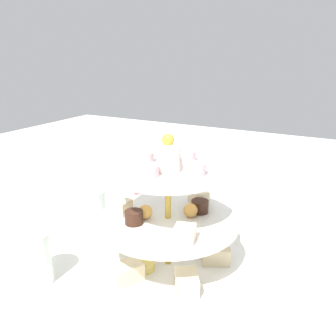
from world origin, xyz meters
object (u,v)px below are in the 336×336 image
at_px(water_glass_tall_right, 318,246).
at_px(tiered_serving_stand, 168,230).
at_px(water_glass_short_left, 91,206).
at_px(teacup_with_saucer, 146,199).
at_px(butter_knife_right, 237,209).
at_px(water_glass_mid_back, 33,258).

bearing_deg(water_glass_tall_right, tiered_serving_stand, -68.47).
relative_size(water_glass_short_left, teacup_with_saucer, 0.83).
xyz_separation_m(tiered_serving_stand, water_glass_tall_right, (-0.09, 0.23, -0.01)).
bearing_deg(water_glass_short_left, butter_knife_right, 129.45).
bearing_deg(water_glass_short_left, water_glass_mid_back, 15.45).
relative_size(water_glass_tall_right, water_glass_mid_back, 1.37).
bearing_deg(water_glass_mid_back, tiered_serving_stand, 128.49).
distance_m(teacup_with_saucer, butter_knife_right, 0.22).
distance_m(tiered_serving_stand, butter_knife_right, 0.31).
bearing_deg(teacup_with_saucer, water_glass_mid_back, -1.04).
xyz_separation_m(water_glass_tall_right, butter_knife_right, (-0.21, -0.20, -0.06)).
xyz_separation_m(tiered_serving_stand, butter_knife_right, (-0.30, 0.03, -0.07)).
bearing_deg(butter_knife_right, water_glass_mid_back, 66.84).
relative_size(water_glass_tall_right, teacup_with_saucer, 1.34).
distance_m(teacup_with_saucer, water_glass_mid_back, 0.34).
bearing_deg(butter_knife_right, tiered_serving_stand, 86.28).
bearing_deg(water_glass_mid_back, water_glass_short_left, -164.55).
bearing_deg(water_glass_tall_right, water_glass_short_left, -88.64).
height_order(teacup_with_saucer, water_glass_mid_back, water_glass_mid_back).
distance_m(tiered_serving_stand, teacup_with_saucer, 0.27).
xyz_separation_m(tiered_serving_stand, teacup_with_saucer, (-0.20, -0.17, -0.05)).
bearing_deg(water_glass_mid_back, butter_knife_right, 154.99).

